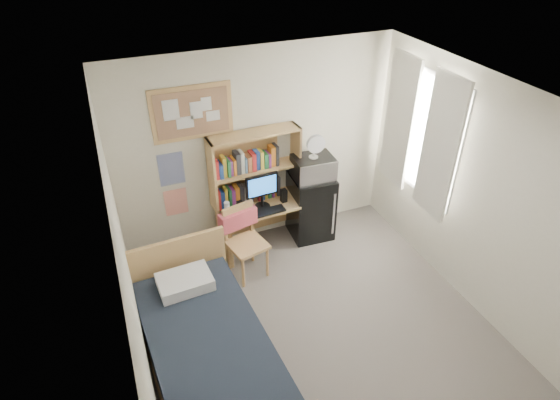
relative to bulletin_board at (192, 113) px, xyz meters
name	(u,v)px	position (x,y,z in m)	size (l,w,h in m)	color
floor	(327,343)	(0.78, -2.08, -1.93)	(3.60, 4.20, 0.02)	slate
ceiling	(346,114)	(0.78, -2.08, 0.68)	(3.60, 4.20, 0.02)	white
wall_back	(258,149)	(0.78, 0.02, -0.62)	(3.60, 0.04, 2.60)	white
wall_left	(133,301)	(-1.02, -2.08, -0.62)	(0.04, 4.20, 2.60)	white
wall_right	(490,206)	(2.58, -2.08, -0.62)	(0.04, 4.20, 2.60)	white
window_unit	(420,134)	(2.53, -0.88, -0.32)	(0.10, 1.40, 1.70)	white
curtain_left	(440,148)	(2.50, -1.28, -0.32)	(0.04, 0.55, 1.70)	white
curtain_right	(399,121)	(2.50, -0.48, -0.32)	(0.04, 0.55, 1.70)	white
bulletin_board	(192,113)	(0.00, 0.00, 0.00)	(0.94, 0.03, 0.64)	#A27755
poster_wave	(171,169)	(-0.32, 0.01, -0.67)	(0.30, 0.01, 0.42)	navy
poster_japan	(176,202)	(-0.32, 0.01, -1.14)	(0.28, 0.01, 0.36)	#F2442A
desk	(261,225)	(0.69, -0.28, -1.59)	(1.07, 0.53, 0.67)	tan
desk_chair	(247,244)	(0.35, -0.74, -1.45)	(0.47, 0.47, 0.93)	tan
mini_fridge	(311,206)	(1.42, -0.27, -1.46)	(0.54, 0.54, 0.91)	black
bed	(211,359)	(-0.47, -2.06, -1.63)	(1.07, 2.13, 0.59)	black
hutch	(255,167)	(0.69, -0.13, -0.78)	(1.16, 0.29, 0.95)	tan
monitor	(262,192)	(0.70, -0.34, -1.03)	(0.42, 0.03, 0.45)	black
keyboard	(267,212)	(0.71, -0.48, -1.24)	(0.47, 0.15, 0.02)	black
speaker_left	(240,207)	(0.40, -0.36, -1.17)	(0.07, 0.07, 0.16)	black
speaker_right	(284,196)	(1.00, -0.33, -1.16)	(0.07, 0.07, 0.18)	black
water_bottle	(227,210)	(0.22, -0.41, -1.14)	(0.07, 0.07, 0.23)	white
hoodie	(238,219)	(0.31, -0.55, -1.20)	(0.47, 0.14, 0.23)	#D7515E
microwave	(313,168)	(1.42, -0.29, -0.86)	(0.51, 0.39, 0.29)	silver
desk_fan	(314,147)	(1.42, -0.29, -0.56)	(0.24, 0.24, 0.30)	white
pillow	(185,282)	(-0.51, -1.31, -1.27)	(0.54, 0.38, 0.13)	white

